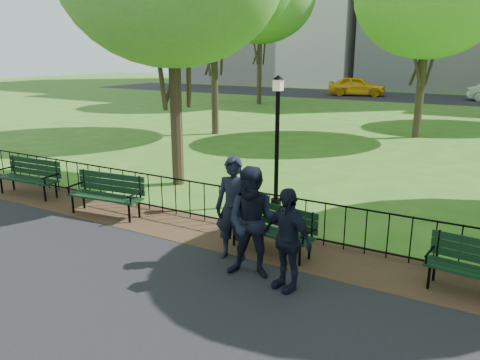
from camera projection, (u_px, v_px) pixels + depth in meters
The scene contains 12 objects.
ground at pixel (227, 275), 7.96m from camera, with size 120.00×120.00×0.00m, color #326219.
dirt_strip at pixel (266, 244), 9.22m from camera, with size 60.00×1.60×0.01m, color #331E15.
far_street at pixel (455, 100), 37.25m from camera, with size 70.00×9.00×0.01m, color black.
iron_fence at pixel (278, 213), 9.51m from camera, with size 24.06×0.06×1.00m.
park_bench_main at pixel (263, 221), 8.84m from camera, with size 1.76×0.76×0.97m.
park_bench_left_a at pixel (107, 190), 10.79m from camera, with size 1.89×0.77×1.05m.
park_bench_left_b at pixel (30, 173), 12.28m from camera, with size 1.88×0.69×1.05m.
lamppost at pixel (277, 136), 11.22m from camera, with size 0.28×0.28×3.16m.
person_left at pixel (234, 209), 8.37m from camera, with size 0.69×0.45×1.90m, color black.
person_mid at pixel (253, 223), 7.67m from camera, with size 0.92×0.48×1.89m, color black.
person_right at pixel (287, 239), 7.30m from camera, with size 0.98×0.40×1.67m, color black.
taxi at pixel (357, 86), 40.27m from camera, with size 1.94×4.83×1.65m, color yellow.
Camera 1 is at (3.80, -6.18, 3.67)m, focal length 35.00 mm.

